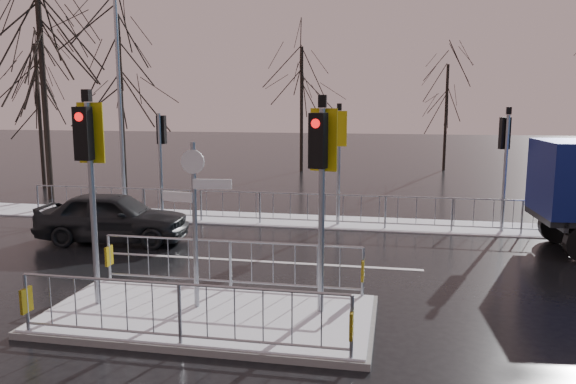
# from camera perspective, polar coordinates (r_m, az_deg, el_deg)

# --- Properties ---
(ground) EXTENTS (120.00, 120.00, 0.00)m
(ground) POSITION_cam_1_polar(r_m,az_deg,el_deg) (10.62, -8.02, -12.65)
(ground) COLOR black
(ground) RESTS_ON ground
(snow_verge) EXTENTS (30.00, 2.00, 0.04)m
(snow_verge) POSITION_cam_1_polar(r_m,az_deg,el_deg) (18.62, 0.57, -2.93)
(snow_verge) COLOR white
(snow_verge) RESTS_ON ground
(lane_markings) EXTENTS (8.00, 11.38, 0.01)m
(lane_markings) POSITION_cam_1_polar(r_m,az_deg,el_deg) (10.33, -8.63, -13.30)
(lane_markings) COLOR silver
(lane_markings) RESTS_ON ground
(traffic_island) EXTENTS (6.00, 3.04, 4.15)m
(traffic_island) POSITION_cam_1_polar(r_m,az_deg,el_deg) (10.50, -8.11, -10.65)
(traffic_island) COLOR slate
(traffic_island) RESTS_ON ground
(far_kerb_fixtures) EXTENTS (18.00, 0.65, 3.83)m
(far_kerb_fixtures) POSITION_cam_1_polar(r_m,az_deg,el_deg) (17.89, 1.21, -0.18)
(far_kerb_fixtures) COLOR gray
(far_kerb_fixtures) RESTS_ON ground
(car_far_lane) EXTENTS (4.36, 2.12, 1.43)m
(car_far_lane) POSITION_cam_1_polar(r_m,az_deg,el_deg) (16.57, -17.34, -2.42)
(car_far_lane) COLOR black
(car_far_lane) RESTS_ON ground
(tree_near_a) EXTENTS (4.75, 4.75, 8.97)m
(tree_near_a) POSITION_cam_1_polar(r_m,az_deg,el_deg) (24.63, -23.82, 13.52)
(tree_near_a) COLOR black
(tree_near_a) RESTS_ON ground
(tree_near_b) EXTENTS (4.00, 4.00, 7.55)m
(tree_near_b) POSITION_cam_1_polar(r_m,az_deg,el_deg) (24.58, -16.74, 11.66)
(tree_near_b) COLOR black
(tree_near_b) RESTS_ON ground
(tree_near_c) EXTENTS (3.50, 3.50, 6.61)m
(tree_near_c) POSITION_cam_1_polar(r_m,az_deg,el_deg) (27.73, -24.09, 9.60)
(tree_near_c) COLOR black
(tree_near_c) RESTS_ON ground
(tree_far_a) EXTENTS (3.75, 3.75, 7.08)m
(tree_far_a) POSITION_cam_1_polar(r_m,az_deg,el_deg) (31.76, 1.40, 10.82)
(tree_far_a) COLOR black
(tree_far_a) RESTS_ON ground
(tree_far_b) EXTENTS (3.25, 3.25, 6.14)m
(tree_far_b) POSITION_cam_1_polar(r_m,az_deg,el_deg) (33.42, 15.83, 9.30)
(tree_far_b) COLOR black
(tree_far_b) RESTS_ON ground
(street_lamp_left) EXTENTS (1.25, 0.18, 8.20)m
(street_lamp_left) POSITION_cam_1_polar(r_m,az_deg,el_deg) (21.17, -16.63, 10.34)
(street_lamp_left) COLOR gray
(street_lamp_left) RESTS_ON ground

